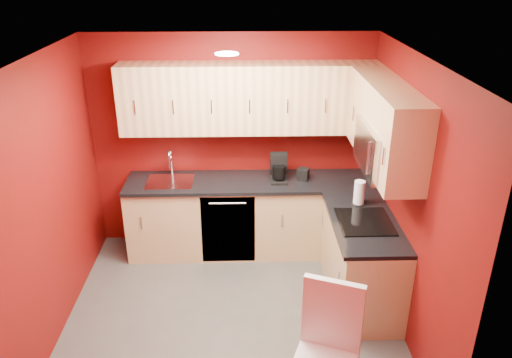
{
  "coord_description": "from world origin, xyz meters",
  "views": [
    {
      "loc": [
        0.13,
        -3.94,
        3.25
      ],
      "look_at": [
        0.25,
        0.55,
        1.22
      ],
      "focal_mm": 35.0,
      "sensor_mm": 36.0,
      "label": 1
    }
  ],
  "objects_px": {
    "coffee_maker": "(279,168)",
    "microwave": "(385,149)",
    "napkin_holder": "(303,174)",
    "paper_towel": "(359,193)",
    "sink": "(170,178)"
  },
  "relations": [
    {
      "from": "napkin_holder",
      "to": "paper_towel",
      "type": "relative_size",
      "value": 0.52
    },
    {
      "from": "sink",
      "to": "napkin_holder",
      "type": "bearing_deg",
      "value": -0.03
    },
    {
      "from": "sink",
      "to": "coffee_maker",
      "type": "bearing_deg",
      "value": -2.08
    },
    {
      "from": "microwave",
      "to": "paper_towel",
      "type": "distance_m",
      "value": 0.74
    },
    {
      "from": "sink",
      "to": "paper_towel",
      "type": "xyz_separation_m",
      "value": [
        2.0,
        -0.62,
        0.09
      ]
    },
    {
      "from": "napkin_holder",
      "to": "paper_towel",
      "type": "xyz_separation_m",
      "value": [
        0.5,
        -0.62,
        0.06
      ]
    },
    {
      "from": "microwave",
      "to": "sink",
      "type": "relative_size",
      "value": 1.46
    },
    {
      "from": "napkin_holder",
      "to": "paper_towel",
      "type": "bearing_deg",
      "value": -51.11
    },
    {
      "from": "microwave",
      "to": "paper_towel",
      "type": "xyz_separation_m",
      "value": [
        -0.09,
        0.38,
        -0.62
      ]
    },
    {
      "from": "microwave",
      "to": "paper_towel",
      "type": "bearing_deg",
      "value": 103.6
    },
    {
      "from": "coffee_maker",
      "to": "microwave",
      "type": "bearing_deg",
      "value": -46.81
    },
    {
      "from": "napkin_holder",
      "to": "paper_towel",
      "type": "distance_m",
      "value": 0.8
    },
    {
      "from": "sink",
      "to": "coffee_maker",
      "type": "relative_size",
      "value": 1.66
    },
    {
      "from": "microwave",
      "to": "sink",
      "type": "xyz_separation_m",
      "value": [
        -2.09,
        1.0,
        -0.72
      ]
    },
    {
      "from": "paper_towel",
      "to": "coffee_maker",
      "type": "bearing_deg",
      "value": 143.53
    }
  ]
}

